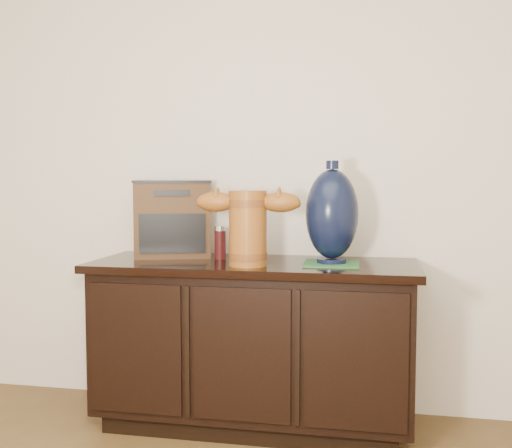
% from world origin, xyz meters
% --- Properties ---
extents(sideboard, '(1.46, 0.56, 0.75)m').
position_xyz_m(sideboard, '(0.00, 2.23, 0.39)').
color(sideboard, black).
rests_on(sideboard, ground).
extents(terracotta_vessel, '(0.45, 0.17, 0.32)m').
position_xyz_m(terracotta_vessel, '(0.00, 2.10, 0.94)').
color(terracotta_vessel, '#97561B').
rests_on(terracotta_vessel, sideboard).
extents(tv_radio, '(0.44, 0.39, 0.37)m').
position_xyz_m(tv_radio, '(-0.43, 2.36, 0.94)').
color(tv_radio, '#3F250F').
rests_on(tv_radio, sideboard).
extents(green_mat, '(0.25, 0.25, 0.01)m').
position_xyz_m(green_mat, '(0.35, 2.21, 0.76)').
color(green_mat, '#2A5E2F').
rests_on(green_mat, sideboard).
extents(lamp_base, '(0.24, 0.24, 0.44)m').
position_xyz_m(lamp_base, '(0.35, 2.21, 0.97)').
color(lamp_base, black).
rests_on(lamp_base, green_mat).
extents(spray_can, '(0.05, 0.05, 0.15)m').
position_xyz_m(spray_can, '(-0.17, 2.29, 0.83)').
color(spray_can, '#550E0E').
rests_on(spray_can, sideboard).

